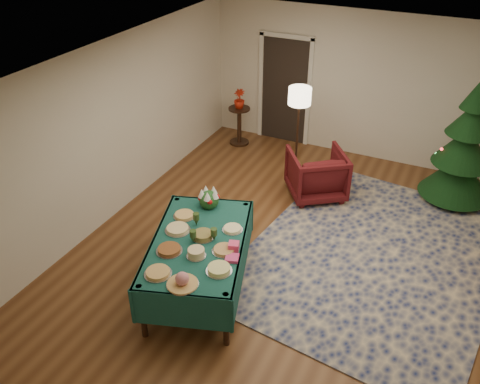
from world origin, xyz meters
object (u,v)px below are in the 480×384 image
at_px(buffet_table, 199,250).
at_px(christmas_tree, 464,149).
at_px(gift_box, 234,246).
at_px(armchair, 317,172).
at_px(floor_lamp, 299,102).
at_px(side_table, 239,126).
at_px(potted_plant, 239,103).

xyz_separation_m(buffet_table, christmas_tree, (2.72, 3.72, 0.31)).
height_order(gift_box, armchair, armchair).
distance_m(gift_box, christmas_tree, 4.33).
height_order(floor_lamp, side_table, floor_lamp).
bearing_deg(christmas_tree, floor_lamp, -173.84).
relative_size(gift_box, floor_lamp, 0.08).
relative_size(buffet_table, side_table, 2.94).
bearing_deg(buffet_table, gift_box, 2.93).
height_order(buffet_table, christmas_tree, christmas_tree).
xyz_separation_m(buffet_table, floor_lamp, (0.04, 3.43, 0.74)).
relative_size(floor_lamp, christmas_tree, 0.78).
distance_m(floor_lamp, potted_plant, 1.64).
distance_m(gift_box, potted_plant, 4.45).
height_order(gift_box, floor_lamp, floor_lamp).
relative_size(armchair, floor_lamp, 0.56).
bearing_deg(floor_lamp, side_table, 156.31).
relative_size(side_table, potted_plant, 2.03).
relative_size(gift_box, christmas_tree, 0.06).
bearing_deg(potted_plant, christmas_tree, -4.70).
xyz_separation_m(buffet_table, armchair, (0.62, 2.83, -0.17)).
bearing_deg(buffet_table, potted_plant, 108.94).
xyz_separation_m(buffet_table, side_table, (-1.39, 4.06, -0.25)).
bearing_deg(christmas_tree, side_table, 175.30).
xyz_separation_m(gift_box, christmas_tree, (2.24, 3.70, 0.11)).
bearing_deg(gift_box, armchair, 87.18).
bearing_deg(christmas_tree, gift_box, -121.22).
xyz_separation_m(armchair, side_table, (-2.01, 1.23, -0.08)).
bearing_deg(christmas_tree, buffet_table, -126.14).
distance_m(buffet_table, side_table, 4.30).
relative_size(floor_lamp, side_table, 2.11).
height_order(gift_box, side_table, gift_box).
xyz_separation_m(floor_lamp, side_table, (-1.43, 0.63, -0.99)).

